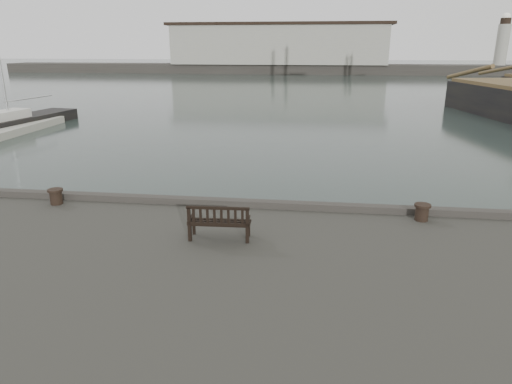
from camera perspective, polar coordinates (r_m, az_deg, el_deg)
ground at (r=13.21m, az=3.37°, el=-8.17°), size 400.00×400.00×0.00m
breakwater at (r=104.01m, az=4.76°, el=16.91°), size 140.00×9.50×12.20m
bench at (r=10.44m, az=-4.57°, el=-4.53°), size 1.43×0.55×0.81m
bollard_left at (r=13.87m, az=-23.73°, el=-0.52°), size 0.54×0.54×0.43m
bollard_right at (r=12.25m, az=20.03°, el=-2.40°), size 0.54×0.54×0.43m
yacht_b at (r=38.08m, az=-27.80°, el=7.40°), size 3.95×11.34×14.53m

